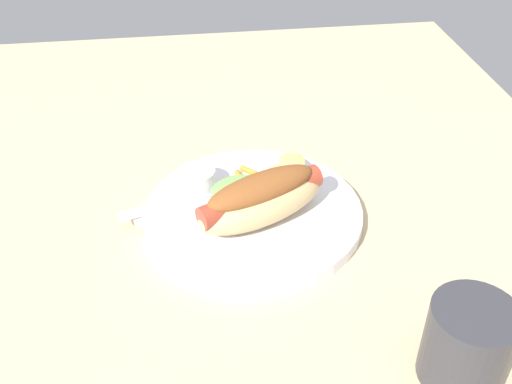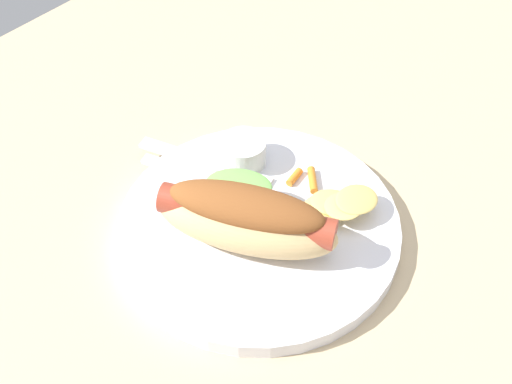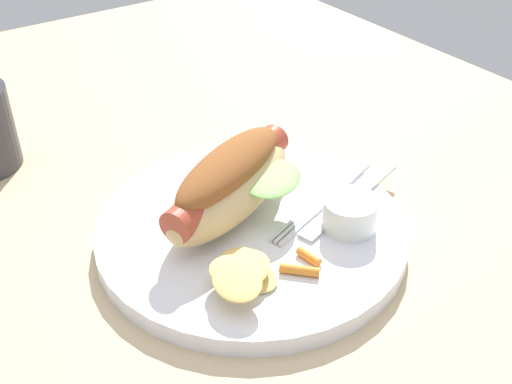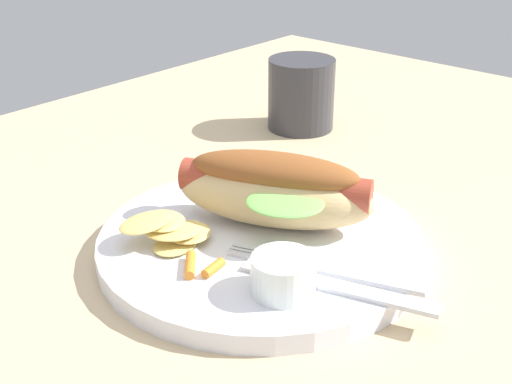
{
  "view_description": "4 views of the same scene",
  "coord_description": "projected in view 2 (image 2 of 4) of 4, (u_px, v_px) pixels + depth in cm",
  "views": [
    {
      "loc": [
        55.81,
        -8.21,
        46.01
      ],
      "look_at": [
        0.6,
        -0.49,
        5.05
      ],
      "focal_mm": 42.77,
      "sensor_mm": 36.0,
      "label": 1
    },
    {
      "loc": [
        30.31,
        26.24,
        50.29
      ],
      "look_at": [
        -2.07,
        -1.99,
        3.7
      ],
      "focal_mm": 49.14,
      "sensor_mm": 36.0,
      "label": 2
    },
    {
      "loc": [
        -35.46,
        23.08,
        33.87
      ],
      "look_at": [
        -2.62,
        0.22,
        6.11
      ],
      "focal_mm": 44.64,
      "sensor_mm": 36.0,
      "label": 3
    },
    {
      "loc": [
        -37.21,
        -32.03,
        28.62
      ],
      "look_at": [
        -0.64,
        0.11,
        5.13
      ],
      "focal_mm": 48.82,
      "sensor_mm": 36.0,
      "label": 4
    }
  ],
  "objects": [
    {
      "name": "hot_dog",
      "position": [
        250.0,
        220.0,
        0.6
      ],
      "size": [
        12.04,
        17.08,
        6.1
      ],
      "rotation": [
        0.0,
        0.0,
        2.0
      ],
      "color": "#DBB77A",
      "rests_on": "plate"
    },
    {
      "name": "ground_plane",
      "position": [
        258.0,
        248.0,
        0.65
      ],
      "size": [
        120.0,
        90.0,
        1.8
      ],
      "primitive_type": "cube",
      "color": "tan"
    },
    {
      "name": "knife",
      "position": [
        205.0,
        162.0,
        0.69
      ],
      "size": [
        5.46,
        13.95,
        0.36
      ],
      "primitive_type": "cube",
      "rotation": [
        0.0,
        0.0,
        1.87
      ],
      "color": "silver",
      "rests_on": "plate"
    },
    {
      "name": "carrot_garnish",
      "position": [
        303.0,
        177.0,
        0.67
      ],
      "size": [
        3.26,
        2.96,
        0.75
      ],
      "color": "orange",
      "rests_on": "plate"
    },
    {
      "name": "sauce_ramekin",
      "position": [
        243.0,
        152.0,
        0.68
      ],
      "size": [
        4.5,
        4.5,
        2.71
      ],
      "primitive_type": "cylinder",
      "color": "white",
      "rests_on": "plate"
    },
    {
      "name": "chips_pile",
      "position": [
        337.0,
        204.0,
        0.64
      ],
      "size": [
        7.21,
        6.64,
        2.36
      ],
      "color": "#E6C56A",
      "rests_on": "plate"
    },
    {
      "name": "fork",
      "position": [
        209.0,
        178.0,
        0.67
      ],
      "size": [
        5.92,
        14.38,
        0.4
      ],
      "rotation": [
        0.0,
        0.0,
        1.9
      ],
      "color": "silver",
      "rests_on": "plate"
    },
    {
      "name": "plate",
      "position": [
        259.0,
        228.0,
        0.64
      ],
      "size": [
        25.86,
        25.86,
        1.6
      ],
      "primitive_type": "cylinder",
      "color": "white",
      "rests_on": "ground_plane"
    }
  ]
}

